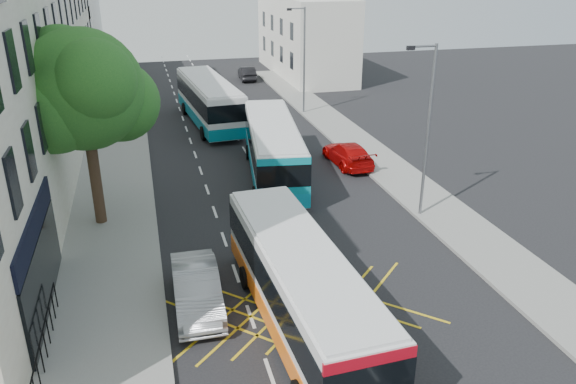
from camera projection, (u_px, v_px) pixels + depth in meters
pavement_left at (102, 223)px, 26.23m from camera, size 5.00×70.00×0.15m
pavement_right at (414, 189)px, 30.00m from camera, size 3.00×70.00×0.15m
terrace_far at (57, 25)px, 58.73m from camera, size 8.00×20.00×10.00m
building_right at (304, 36)px, 58.76m from camera, size 6.00×18.00×8.00m
street_tree at (83, 91)px, 23.81m from camera, size 6.30×5.70×8.80m
lamp_near at (427, 124)px, 25.27m from camera, size 1.45×0.15×8.00m
lamp_far at (303, 55)px, 43.11m from camera, size 1.45×0.15×8.00m
railings at (45, 342)px, 17.05m from camera, size 0.08×5.60×1.14m
bus_near at (301, 286)px, 18.37m from camera, size 3.00×10.71×2.98m
bus_mid at (273, 148)px, 31.45m from camera, size 4.08×11.36×3.12m
bus_far at (209, 101)px, 41.54m from camera, size 3.73×11.98×3.32m
parked_car_silver at (197, 288)px, 19.76m from camera, size 1.66×4.58×1.50m
red_hatchback at (348, 154)px, 33.58m from camera, size 2.08×4.75×1.36m
distant_car_grey at (207, 89)px, 50.29m from camera, size 2.27×4.84×1.34m
distant_car_dark at (247, 73)px, 57.09m from camera, size 1.63×4.18×1.36m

